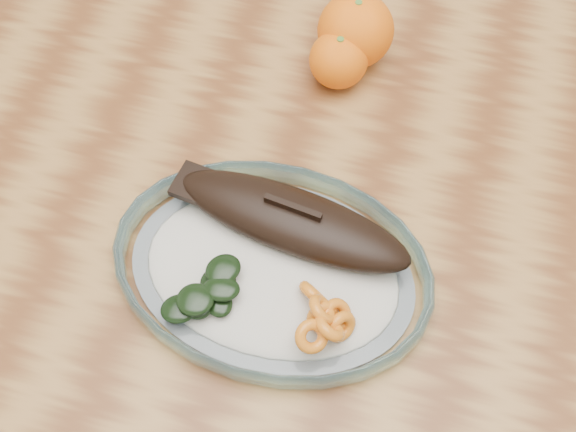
{
  "coord_description": "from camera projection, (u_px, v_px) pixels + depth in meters",
  "views": [
    {
      "loc": [
        0.12,
        -0.42,
        1.41
      ],
      "look_at": [
        0.02,
        -0.06,
        0.77
      ],
      "focal_mm": 45.0,
      "sensor_mm": 36.0,
      "label": 1
    }
  ],
  "objects": [
    {
      "name": "ground",
      "position": [
        285.0,
        382.0,
        1.44
      ],
      "size": [
        3.0,
        3.0,
        0.0
      ],
      "primitive_type": "plane",
      "color": "slate",
      "rests_on": "ground"
    },
    {
      "name": "dining_table",
      "position": [
        283.0,
        221.0,
        0.88
      ],
      "size": [
        1.2,
        0.8,
        0.75
      ],
      "color": "brown",
      "rests_on": "ground"
    },
    {
      "name": "orange_left",
      "position": [
        356.0,
        30.0,
        0.84
      ],
      "size": [
        0.09,
        0.09,
        0.09
      ],
      "primitive_type": "sphere",
      "color": "#FF5005",
      "rests_on": "dining_table"
    },
    {
      "name": "plated_meal",
      "position": [
        273.0,
        265.0,
        0.72
      ],
      "size": [
        0.59,
        0.59,
        0.08
      ],
      "rotation": [
        0.0,
        0.0,
        -0.02
      ],
      "color": "white",
      "rests_on": "dining_table"
    },
    {
      "name": "orange_right",
      "position": [
        339.0,
        60.0,
        0.83
      ],
      "size": [
        0.07,
        0.07,
        0.07
      ],
      "primitive_type": "sphere",
      "color": "#FF5005",
      "rests_on": "dining_table"
    }
  ]
}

